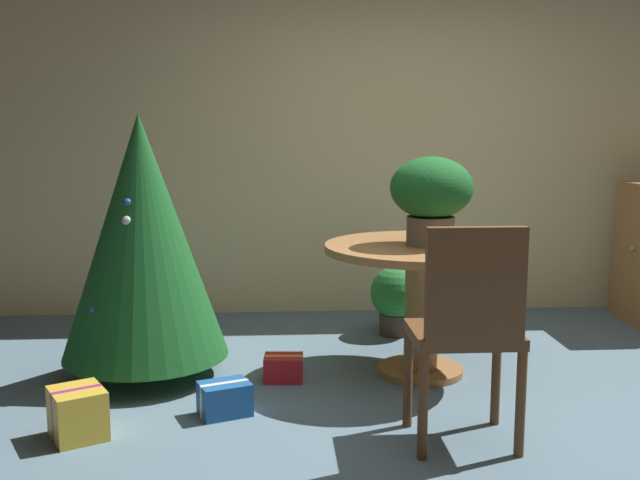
{
  "coord_description": "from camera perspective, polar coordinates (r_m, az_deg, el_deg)",
  "views": [
    {
      "loc": [
        -0.87,
        -3.41,
        1.42
      ],
      "look_at": [
        -0.64,
        0.3,
        0.84
      ],
      "focal_mm": 41.33,
      "sensor_mm": 36.0,
      "label": 1
    }
  ],
  "objects": [
    {
      "name": "wooden_chair_near",
      "position": [
        3.29,
        11.4,
        -6.27
      ],
      "size": [
        0.47,
        0.4,
        1.01
      ],
      "color": "brown",
      "rests_on": "ground_plane"
    },
    {
      "name": "gift_box_red",
      "position": [
        4.22,
        -2.84,
        -9.86
      ],
      "size": [
        0.23,
        0.18,
        0.14
      ],
      "color": "red",
      "rests_on": "ground_plane"
    },
    {
      "name": "back_wall_panel",
      "position": [
        5.68,
        5.24,
        7.52
      ],
      "size": [
        6.0,
        0.1,
        2.6
      ],
      "primitive_type": "cube",
      "color": "beige",
      "rests_on": "ground_plane"
    },
    {
      "name": "gift_box_gold",
      "position": [
        3.65,
        -18.25,
        -12.63
      ],
      "size": [
        0.32,
        0.33,
        0.23
      ],
      "color": "gold",
      "rests_on": "ground_plane"
    },
    {
      "name": "gift_box_blue",
      "position": [
        3.77,
        -7.39,
        -12.09
      ],
      "size": [
        0.29,
        0.25,
        0.17
      ],
      "color": "#1E569E",
      "rests_on": "ground_plane"
    },
    {
      "name": "ground_plane",
      "position": [
        3.8,
        10.18,
        -13.32
      ],
      "size": [
        6.6,
        6.6,
        0.0
      ],
      "primitive_type": "plane",
      "color": "slate"
    },
    {
      "name": "potted_plant",
      "position": [
        5.1,
        5.97,
        -4.42
      ],
      "size": [
        0.36,
        0.36,
        0.47
      ],
      "color": "#4C382D",
      "rests_on": "ground_plane"
    },
    {
      "name": "flower_vase",
      "position": [
        4.14,
        8.62,
        3.59
      ],
      "size": [
        0.46,
        0.46,
        0.5
      ],
      "color": "#665B51",
      "rests_on": "round_dining_table"
    },
    {
      "name": "round_dining_table",
      "position": [
        4.24,
        7.92,
        -3.02
      ],
      "size": [
        1.12,
        1.12,
        0.76
      ],
      "color": "#9E6B3D",
      "rests_on": "ground_plane"
    },
    {
      "name": "holiday_tree",
      "position": [
        4.23,
        -13.59,
        0.23
      ],
      "size": [
        0.93,
        0.93,
        1.5
      ],
      "color": "brown",
      "rests_on": "ground_plane"
    }
  ]
}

